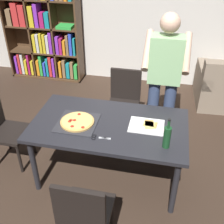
% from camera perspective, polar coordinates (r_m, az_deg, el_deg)
% --- Properties ---
extents(ground_plane, '(12.00, 12.00, 0.00)m').
position_cam_1_polar(ground_plane, '(3.45, -0.54, -12.50)').
color(ground_plane, '#38281E').
extents(back_wall, '(6.40, 0.10, 2.80)m').
position_cam_1_polar(back_wall, '(5.08, 6.24, 21.04)').
color(back_wall, silver).
rests_on(back_wall, ground_plane).
extents(dining_table, '(1.64, 0.92, 0.75)m').
position_cam_1_polar(dining_table, '(3.00, -0.60, -3.52)').
color(dining_table, '#232328').
rests_on(dining_table, ground_plane).
extents(chair_near_camera, '(0.42, 0.42, 0.90)m').
position_cam_1_polar(chair_near_camera, '(2.47, -5.68, -19.65)').
color(chair_near_camera, black).
rests_on(chair_near_camera, ground_plane).
extents(chair_far_side, '(0.42, 0.42, 0.90)m').
position_cam_1_polar(chair_far_side, '(3.87, 2.48, 2.82)').
color(chair_far_side, black).
rests_on(chair_far_side, ground_plane).
extents(chair_left_end, '(0.42, 0.42, 0.90)m').
position_cam_1_polar(chair_left_end, '(3.57, -21.54, -2.71)').
color(chair_left_end, black).
rests_on(chair_left_end, ground_plane).
extents(bookshelf, '(1.40, 0.35, 1.95)m').
position_cam_1_polar(bookshelf, '(5.46, -13.82, 16.16)').
color(bookshelf, '#513823').
rests_on(bookshelf, ground_plane).
extents(person_serving_pizza, '(0.55, 0.54, 1.75)m').
position_cam_1_polar(person_serving_pizza, '(3.40, 10.56, 7.04)').
color(person_serving_pizza, '#38476B').
rests_on(person_serving_pizza, ground_plane).
extents(pepperoni_pizza_on_tray, '(0.42, 0.42, 0.04)m').
position_cam_1_polar(pepperoni_pizza_on_tray, '(2.98, -7.09, -2.02)').
color(pepperoni_pizza_on_tray, '#2D2D33').
rests_on(pepperoni_pizza_on_tray, dining_table).
extents(pizza_slices_on_towel, '(0.36, 0.28, 0.03)m').
position_cam_1_polar(pizza_slices_on_towel, '(2.94, 7.29, -2.71)').
color(pizza_slices_on_towel, white).
rests_on(pizza_slices_on_towel, dining_table).
extents(wine_bottle, '(0.07, 0.07, 0.32)m').
position_cam_1_polar(wine_bottle, '(2.64, 11.14, -4.95)').
color(wine_bottle, '#194723').
rests_on(wine_bottle, dining_table).
extents(kitchen_scissors, '(0.19, 0.09, 0.01)m').
position_cam_1_polar(kitchen_scissors, '(2.77, -2.91, -5.19)').
color(kitchen_scissors, silver).
rests_on(kitchen_scissors, dining_table).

